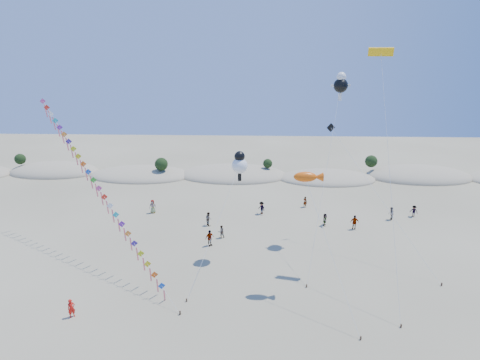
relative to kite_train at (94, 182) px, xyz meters
name	(u,v)px	position (x,y,z in m)	size (l,w,h in m)	color
dune_ridge	(239,175)	(13.32, 28.79, -8.08)	(145.30, 11.49, 5.57)	tan
kite_train	(94,182)	(0.00, 0.00, 0.00)	(19.14, 18.22, 16.19)	#3F2D1E
fish_kite	(309,177)	(20.66, -4.86, 2.26)	(4.86, 7.90, 10.93)	#3F2D1E
cartoon_kite_low	(240,164)	(14.55, 0.80, 1.81)	(5.10, 9.61, 11.30)	#3F2D1E
cartoon_kite_high	(341,84)	(25.00, 5.95, 9.17)	(5.09, 12.11, 18.62)	#3F2D1E
parafoil_kite	(381,57)	(27.25, 0.32, 11.97)	(2.23, 11.77, 21.01)	#3F2D1E
dark_kite	(358,167)	(27.06, 3.76, 0.80)	(9.52, 11.89, 13.08)	#3F2D1E
flyer_foreground	(71,308)	(1.34, -10.39, -7.38)	(0.59, 0.39, 1.62)	red
beachgoers	(283,217)	(19.70, 9.07, -7.34)	(35.47, 12.92, 1.86)	slate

